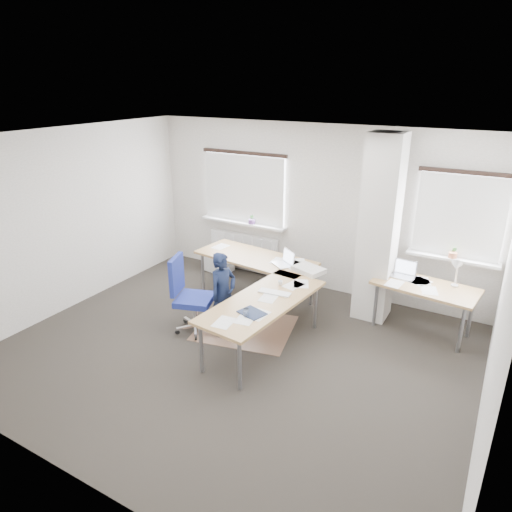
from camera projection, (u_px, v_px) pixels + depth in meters
The scene contains 8 objects.
ground at pixel (234, 351), 6.17m from camera, with size 6.00×6.00×0.00m, color #2A2622.
room_shell at pixel (263, 221), 5.82m from camera, with size 6.04×5.04×2.82m.
floor_mat at pixel (245, 328), 6.75m from camera, with size 1.36×1.15×0.01m, color #876149.
white_crate at pixel (218, 262), 8.76m from camera, with size 0.54×0.37×0.32m, color white.
desk_main at pixel (262, 279), 6.71m from camera, with size 2.41×2.85×0.96m.
desk_side at pixel (425, 288), 6.43m from camera, with size 1.48×0.87×1.22m.
task_chair at pixel (192, 311), 6.58m from camera, with size 0.65×0.63×1.14m.
person at pixel (223, 294), 6.40m from camera, with size 0.45×0.30×1.23m, color black.
Camera 1 is at (2.87, -4.44, 3.44)m, focal length 32.00 mm.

